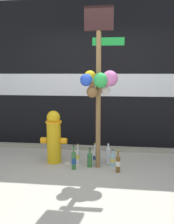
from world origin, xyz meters
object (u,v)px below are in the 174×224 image
Objects in this scene: bottle_0 at (95,156)px; bottle_2 at (112,159)px; fire_hydrant at (54,137)px; bottle_3 at (78,156)px; bottle_6 at (108,154)px; bottle_4 at (99,153)px; bottle_5 at (118,163)px; bottle_7 at (90,159)px; memorial_post at (99,74)px; bottle_1 at (74,160)px.

bottle_2 is (0.29, 0.02, -0.05)m from bottle_0.
fire_hydrant is 0.53m from bottle_3.
bottle_0 reaches higher than bottle_2.
bottle_4 is at bearing -160.69° from bottle_6.
fire_hydrant is 0.78m from bottle_0.
bottle_5 reaches higher than bottle_6.
fire_hydrant reaches higher than bottle_0.
bottle_3 is at bearing 148.96° from bottle_7.
bottle_3 is at bearing -165.67° from bottle_4.
bottle_7 is (-0.08, -0.07, -0.03)m from bottle_0.
bottle_3 is at bearing 176.10° from bottle_2.
bottle_0 is 1.00× the size of bottle_4.
bottle_0 is 1.37× the size of bottle_2.
bottle_2 is at bearing 4.32° from bottle_0.
memorial_post is at bearing -153.52° from bottle_2.
memorial_post is 1.38m from bottle_4.
fire_hydrant is 2.35× the size of bottle_4.
bottle_0 is (0.72, -0.07, -0.30)m from fire_hydrant.
bottle_4 is (0.38, 0.36, 0.01)m from bottle_1.
bottle_5 is 1.12× the size of bottle_7.
bottle_6 is at bearing 111.36° from bottle_5.
bottle_6 is (0.21, 0.21, -0.02)m from bottle_0.
bottle_5 is (0.69, -0.30, 0.01)m from bottle_3.
bottle_1 is 0.71m from bottle_5.
bottle_7 is at bearing 160.23° from bottle_5.
memorial_post is 1.44m from bottle_2.
bottle_0 reaches higher than bottle_5.
bottle_6 is (0.93, 0.14, -0.31)m from fire_hydrant.
bottle_2 is at bearing 109.59° from bottle_5.
bottle_2 is at bearing -3.90° from bottle_3.
memorial_post is 9.02× the size of bottle_2.
memorial_post is 1.45m from bottle_3.
bottle_6 is 1.08× the size of bottle_7.
fire_hydrant reaches higher than bottle_4.
bottle_3 is at bearing -1.32° from fire_hydrant.
memorial_post reaches higher than bottle_2.
fire_hydrant is 0.99m from bottle_6.
bottle_0 is 1.20× the size of bottle_7.
bottle_6 is at bearing 8.29° from fire_hydrant.
bottle_1 is at bearing -142.16° from bottle_6.
bottle_1 reaches higher than bottle_2.
bottle_4 is at bearing 6.06° from fire_hydrant.
bottle_5 is at bearing -2.40° from bottle_1.
bottle_1 reaches higher than bottle_6.
bottle_4 is at bearing 129.62° from bottle_5.
bottle_6 is at bearing 19.31° from bottle_4.
bottle_4 is at bearing 150.28° from bottle_2.
fire_hydrant reaches higher than bottle_5.
bottle_7 is at bearing -140.17° from bottle_0.
bottle_5 is at bearing -32.03° from bottle_0.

